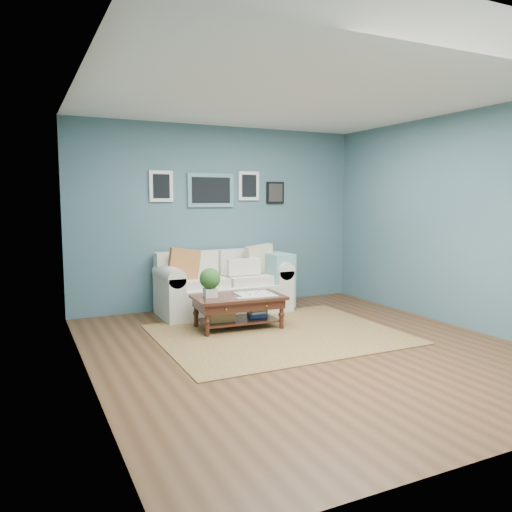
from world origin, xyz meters
TOP-DOWN VIEW (x-y plane):
  - room_shell at (-0.00, 0.06)m, footprint 5.00×5.02m
  - area_rug at (-0.02, 0.61)m, footprint 2.80×2.24m
  - loveseat at (-0.08, 2.03)m, footprint 1.89×0.86m
  - coffee_table at (-0.38, 1.10)m, footprint 1.15×0.72m

SIDE VIEW (x-z plane):
  - area_rug at x=-0.02m, z-range 0.00..0.01m
  - coffee_table at x=-0.38m, z-range -0.04..0.73m
  - loveseat at x=-0.08m, z-range -0.09..0.88m
  - room_shell at x=0.00m, z-range 0.01..2.71m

